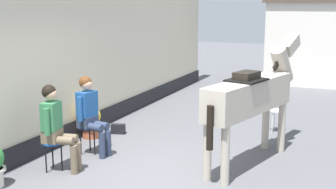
{
  "coord_description": "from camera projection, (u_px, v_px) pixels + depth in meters",
  "views": [
    {
      "loc": [
        2.66,
        -6.03,
        2.65
      ],
      "look_at": [
        -0.4,
        1.2,
        1.05
      ],
      "focal_mm": 49.1,
      "sensor_mm": 36.0,
      "label": 1
    }
  ],
  "objects": [
    {
      "name": "ground_plane",
      "position": [
        219.0,
        129.0,
        9.69
      ],
      "size": [
        40.0,
        40.0,
        0.0
      ],
      "primitive_type": "plane",
      "color": "#56565B"
    },
    {
      "name": "pub_facade_wall",
      "position": [
        73.0,
        59.0,
        9.0
      ],
      "size": [
        0.34,
        14.0,
        3.4
      ],
      "color": "beige",
      "rests_on": "ground_plane"
    },
    {
      "name": "distant_cottage",
      "position": [
        322.0,
        28.0,
        14.92
      ],
      "size": [
        3.4,
        2.6,
        3.5
      ],
      "color": "silver",
      "rests_on": "ground_plane"
    },
    {
      "name": "seated_visitor_near",
      "position": [
        56.0,
        123.0,
        7.16
      ],
      "size": [
        0.61,
        0.48,
        1.39
      ],
      "color": "#194C99",
      "rests_on": "ground_plane"
    },
    {
      "name": "seated_visitor_far",
      "position": [
        90.0,
        111.0,
        7.96
      ],
      "size": [
        0.61,
        0.49,
        1.39
      ],
      "color": "black",
      "rests_on": "ground_plane"
    },
    {
      "name": "saddled_horse_center",
      "position": [
        253.0,
        95.0,
        7.45
      ],
      "size": [
        1.05,
        2.93,
        2.06
      ],
      "color": "#B2A899",
      "rests_on": "ground_plane"
    },
    {
      "name": "flower_planter_far",
      "position": [
        91.0,
        121.0,
        9.02
      ],
      "size": [
        0.43,
        0.43,
        0.64
      ],
      "color": "#A85638",
      "rests_on": "ground_plane"
    },
    {
      "name": "spare_stool_white",
      "position": [
        277.0,
        113.0,
        9.43
      ],
      "size": [
        0.32,
        0.32,
        0.46
      ],
      "color": "white",
      "rests_on": "ground_plane"
    },
    {
      "name": "satchel_bag",
      "position": [
        118.0,
        129.0,
        9.33
      ],
      "size": [
        0.3,
        0.18,
        0.2
      ],
      "primitive_type": "cube",
      "rotation": [
        0.0,
        0.0,
        0.24
      ],
      "color": "black",
      "rests_on": "ground_plane"
    }
  ]
}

